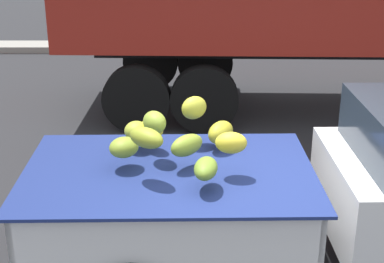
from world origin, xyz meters
The scene contains 2 objects.
curb_strip centered at (0.00, 9.63, 0.08)m, with size 80.00×0.80×0.16m, color gray.
pickup_truck centered at (1.01, 0.10, 0.88)m, with size 4.80×1.89×1.70m.
Camera 1 is at (-0.67, -4.79, 3.34)m, focal length 53.73 mm.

